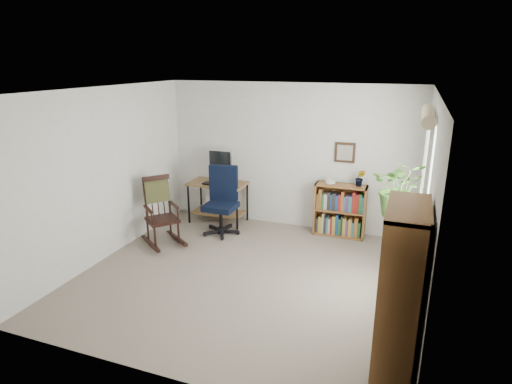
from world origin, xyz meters
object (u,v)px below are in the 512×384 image
at_px(office_chair, 220,201).
at_px(desk, 218,202).
at_px(tall_bookshelf, 398,307).
at_px(rocking_chair, 162,211).
at_px(low_bookshelf, 340,210).

bearing_deg(office_chair, desk, 109.74).
bearing_deg(desk, office_chair, -60.49).
xyz_separation_m(office_chair, tall_bookshelf, (2.83, -2.73, 0.29)).
xyz_separation_m(rocking_chair, low_bookshelf, (2.50, 1.27, -0.11)).
height_order(rocking_chair, low_bookshelf, rocking_chair).
relative_size(office_chair, tall_bookshelf, 0.66).
bearing_deg(rocking_chair, tall_bookshelf, -80.07).
distance_m(rocking_chair, low_bookshelf, 2.81).
relative_size(rocking_chair, low_bookshelf, 1.25).
bearing_deg(tall_bookshelf, rocking_chair, 149.52).
height_order(desk, office_chair, office_chair).
distance_m(desk, low_bookshelf, 2.10).
xyz_separation_m(desk, tall_bookshelf, (3.11, -3.21, 0.49)).
relative_size(desk, rocking_chair, 0.93).
xyz_separation_m(desk, rocking_chair, (-0.41, -1.15, 0.18)).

